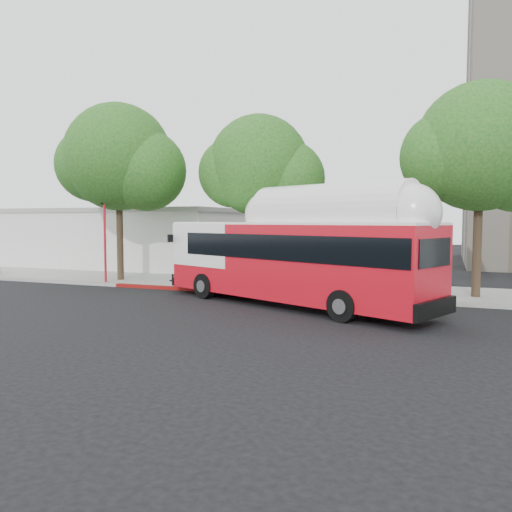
# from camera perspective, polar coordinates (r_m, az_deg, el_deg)

# --- Properties ---
(ground) EXTENTS (120.00, 120.00, 0.00)m
(ground) POSITION_cam_1_polar(r_m,az_deg,el_deg) (19.32, -3.28, -6.04)
(ground) COLOR black
(ground) RESTS_ON ground
(sidewalk) EXTENTS (60.00, 5.00, 0.15)m
(sidewalk) POSITION_cam_1_polar(r_m,az_deg,el_deg) (25.29, 2.87, -3.48)
(sidewalk) COLOR gray
(sidewalk) RESTS_ON ground
(curb_strip) EXTENTS (60.00, 0.30, 0.15)m
(curb_strip) POSITION_cam_1_polar(r_m,az_deg,el_deg) (22.86, 0.80, -4.28)
(curb_strip) COLOR gray
(curb_strip) RESTS_ON ground
(red_curb_segment) EXTENTS (10.00, 0.32, 0.16)m
(red_curb_segment) POSITION_cam_1_polar(r_m,az_deg,el_deg) (24.07, -5.92, -3.87)
(red_curb_segment) COLOR maroon
(red_curb_segment) RESTS_ON ground
(street_tree_left) EXTENTS (6.67, 5.80, 9.74)m
(street_tree_left) POSITION_cam_1_polar(r_m,az_deg,el_deg) (28.35, -14.59, 10.43)
(street_tree_left) COLOR #2D2116
(street_tree_left) RESTS_ON ground
(street_tree_mid) EXTENTS (5.75, 5.00, 8.62)m
(street_tree_mid) POSITION_cam_1_polar(r_m,az_deg,el_deg) (24.99, 1.28, 9.83)
(street_tree_mid) COLOR #2D2116
(street_tree_mid) RESTS_ON ground
(street_tree_right) EXTENTS (6.21, 5.40, 9.18)m
(street_tree_right) POSITION_cam_1_polar(r_m,az_deg,el_deg) (23.38, 25.32, 10.72)
(street_tree_right) COLOR #2D2116
(street_tree_right) RESTS_ON ground
(low_commercial_bldg) EXTENTS (16.20, 10.20, 4.25)m
(low_commercial_bldg) POSITION_cam_1_polar(r_m,az_deg,el_deg) (38.23, -13.71, 2.06)
(low_commercial_bldg) COLOR silver
(low_commercial_bldg) RESTS_ON ground
(transit_bus) EXTENTS (12.70, 7.19, 3.81)m
(transit_bus) POSITION_cam_1_polar(r_m,az_deg,el_deg) (19.74, 4.06, -0.62)
(transit_bus) COLOR red
(transit_bus) RESTS_ON ground
(signal_pole) EXTENTS (0.13, 0.43, 4.52)m
(signal_pole) POSITION_cam_1_polar(r_m,az_deg,el_deg) (27.45, -16.88, 1.65)
(signal_pole) COLOR red
(signal_pole) RESTS_ON ground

